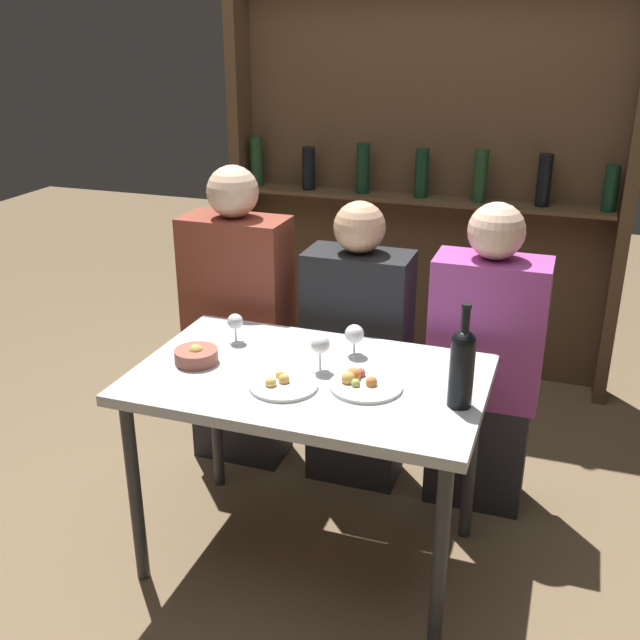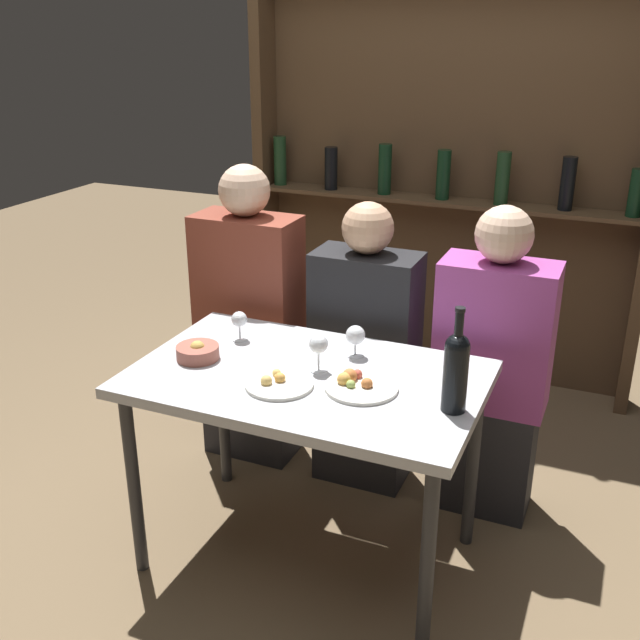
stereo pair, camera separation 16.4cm
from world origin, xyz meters
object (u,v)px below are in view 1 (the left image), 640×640
seated_person_right (484,369)px  wine_glass_1 (235,323)px  wine_bottle (462,364)px  food_plate_1 (282,385)px  snack_bowl (196,355)px  food_plate_0 (363,383)px  wine_glass_2 (320,346)px  seated_person_center (356,355)px  wine_glass_0 (354,335)px  seated_person_left (239,327)px

seated_person_right → wine_glass_1: bearing=-154.7°
wine_bottle → food_plate_1: size_ratio=1.49×
snack_bowl → seated_person_right: seated_person_right is taller
wine_glass_1 → seated_person_right: 0.95m
snack_bowl → food_plate_0: bearing=1.1°
food_plate_1 → wine_glass_2: bearing=63.9°
food_plate_0 → food_plate_1: size_ratio=1.06×
wine_bottle → seated_person_center: seated_person_center is taller
food_plate_0 → snack_bowl: bearing=-178.9°
wine_glass_0 → seated_person_right: seated_person_right is taller
food_plate_1 → wine_glass_1: bearing=136.6°
wine_bottle → food_plate_0: 0.33m
wine_bottle → wine_glass_0: wine_bottle is taller
wine_glass_0 → seated_person_left: size_ratio=0.09×
seated_person_center → seated_person_right: bearing=0.0°
food_plate_0 → seated_person_left: seated_person_left is taller
wine_glass_0 → food_plate_0: (0.09, -0.22, -0.06)m
wine_glass_2 → seated_person_right: 0.75m
food_plate_1 → seated_person_left: 0.83m
wine_glass_2 → seated_person_center: (-0.03, 0.52, -0.26)m
food_plate_1 → snack_bowl: (-0.34, 0.07, 0.02)m
seated_person_left → wine_glass_1: bearing=-65.6°
snack_bowl → seated_person_right: 1.09m
wine_glass_2 → food_plate_1: bearing=-116.1°
wine_glass_0 → wine_glass_1: 0.43m
food_plate_1 → food_plate_0: bearing=19.9°
wine_glass_0 → wine_glass_1: (-0.43, -0.03, -0.00)m
wine_bottle → food_plate_0: bearing=176.0°
wine_bottle → seated_person_left: bearing=149.1°
wine_glass_1 → seated_person_left: seated_person_left is taller
seated_person_center → seated_person_right: seated_person_right is taller
wine_bottle → seated_person_center: bearing=129.6°
snack_bowl → seated_person_left: size_ratio=0.11×
seated_person_left → seated_person_right: bearing=0.0°
snack_bowl → wine_glass_0: bearing=25.7°
food_plate_0 → wine_glass_2: bearing=158.5°
wine_glass_1 → snack_bowl: (-0.05, -0.20, -0.05)m
food_plate_0 → seated_person_right: (0.31, 0.58, -0.17)m
wine_glass_0 → seated_person_right: (0.41, 0.36, -0.23)m
wine_glass_0 → wine_glass_2: (-0.07, -0.16, 0.02)m
snack_bowl → food_plate_1: bearing=-12.2°
seated_person_left → seated_person_center: size_ratio=1.09×
food_plate_1 → seated_person_left: seated_person_left is taller
food_plate_1 → seated_person_right: (0.55, 0.67, -0.17)m
seated_person_center → seated_person_left: bearing=180.0°
snack_bowl → seated_person_center: size_ratio=0.12×
wine_bottle → seated_person_left: seated_person_left is taller
wine_bottle → seated_person_right: bearing=89.5°
wine_glass_0 → seated_person_center: bearing=105.2°
seated_person_left → seated_person_right: size_ratio=1.06×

